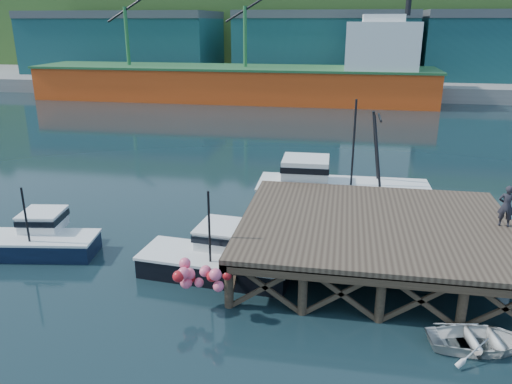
% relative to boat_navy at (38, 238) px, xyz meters
% --- Properties ---
extents(ground, '(300.00, 300.00, 0.00)m').
position_rel_boat_navy_xyz_m(ground, '(10.30, 1.55, -0.72)').
color(ground, black).
rests_on(ground, ground).
extents(wharf, '(12.00, 10.00, 2.62)m').
position_rel_boat_navy_xyz_m(wharf, '(15.80, 1.37, 1.22)').
color(wharf, brown).
rests_on(wharf, ground).
extents(far_quay, '(160.00, 40.00, 2.00)m').
position_rel_boat_navy_xyz_m(far_quay, '(10.30, 71.55, 0.28)').
color(far_quay, gray).
rests_on(far_quay, ground).
extents(warehouse_left, '(32.00, 16.00, 9.00)m').
position_rel_boat_navy_xyz_m(warehouse_left, '(-24.70, 66.55, 5.78)').
color(warehouse_left, '#194D53').
rests_on(warehouse_left, far_quay).
extents(warehouse_mid, '(28.00, 16.00, 9.00)m').
position_rel_boat_navy_xyz_m(warehouse_mid, '(10.30, 66.55, 5.78)').
color(warehouse_mid, '#194D53').
rests_on(warehouse_mid, far_quay).
extents(cargo_ship, '(55.50, 10.00, 13.75)m').
position_rel_boat_navy_xyz_m(cargo_ship, '(1.84, 49.55, 2.60)').
color(cargo_ship, '#EF4B16').
rests_on(cargo_ship, ground).
extents(hillside, '(220.00, 50.00, 22.00)m').
position_rel_boat_navy_xyz_m(hillside, '(10.30, 101.55, 10.28)').
color(hillside, '#2D511E').
rests_on(hillside, ground).
extents(boat_navy, '(5.93, 3.52, 3.56)m').
position_rel_boat_navy_xyz_m(boat_navy, '(0.00, 0.00, 0.00)').
color(boat_navy, black).
rests_on(boat_navy, ground).
extents(boat_black, '(6.85, 5.73, 4.11)m').
position_rel_boat_navy_xyz_m(boat_black, '(9.00, -0.48, 0.04)').
color(boat_black, black).
rests_on(boat_black, ground).
extents(trawler, '(9.88, 3.71, 6.56)m').
position_rel_boat_navy_xyz_m(trawler, '(14.06, 8.05, 0.64)').
color(trawler, '#C8BC81').
rests_on(trawler, ground).
extents(dinghy, '(3.78, 2.94, 0.72)m').
position_rel_boat_navy_xyz_m(dinghy, '(19.07, -4.25, -0.36)').
color(dinghy, silver).
rests_on(dinghy, ground).
extents(dockworker, '(0.75, 0.57, 1.84)m').
position_rel_boat_navy_xyz_m(dockworker, '(21.20, 1.94, 2.33)').
color(dockworker, black).
rests_on(dockworker, wharf).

